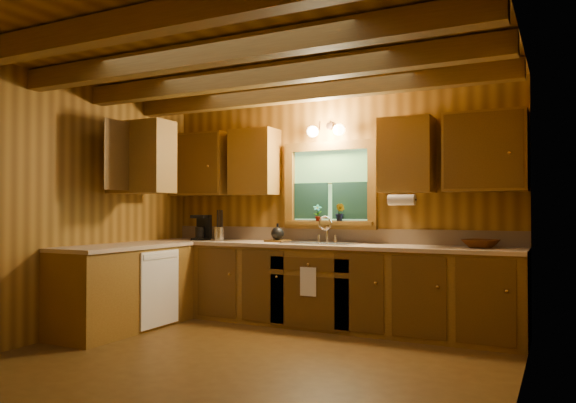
% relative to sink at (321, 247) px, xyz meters
% --- Properties ---
extents(room, '(4.20, 4.20, 4.20)m').
position_rel_sink_xyz_m(room, '(0.00, -1.60, 0.44)').
color(room, '#4C3312').
rests_on(room, ground).
extents(ceiling_beams, '(4.20, 2.54, 0.18)m').
position_rel_sink_xyz_m(ceiling_beams, '(0.00, -1.60, 1.63)').
color(ceiling_beams, brown).
rests_on(ceiling_beams, room).
extents(base_cabinets, '(4.20, 2.22, 0.86)m').
position_rel_sink_xyz_m(base_cabinets, '(-0.49, -0.32, -0.43)').
color(base_cabinets, brown).
rests_on(base_cabinets, ground).
extents(countertop, '(4.20, 2.24, 0.04)m').
position_rel_sink_xyz_m(countertop, '(-0.48, -0.31, 0.02)').
color(countertop, tan).
rests_on(countertop, base_cabinets).
extents(backsplash, '(4.20, 0.02, 0.16)m').
position_rel_sink_xyz_m(backsplash, '(0.00, 0.28, 0.12)').
color(backsplash, tan).
rests_on(backsplash, room).
extents(dishwasher_panel, '(0.02, 0.60, 0.80)m').
position_rel_sink_xyz_m(dishwasher_panel, '(-1.47, -0.92, -0.43)').
color(dishwasher_panel, white).
rests_on(dishwasher_panel, base_cabinets).
extents(upper_cabinets, '(4.19, 1.77, 0.78)m').
position_rel_sink_xyz_m(upper_cabinets, '(-0.56, -0.18, 0.98)').
color(upper_cabinets, brown).
rests_on(upper_cabinets, room).
extents(window, '(1.12, 0.08, 1.00)m').
position_rel_sink_xyz_m(window, '(0.00, 0.26, 0.67)').
color(window, brown).
rests_on(window, room).
extents(window_sill, '(1.06, 0.14, 0.04)m').
position_rel_sink_xyz_m(window_sill, '(0.00, 0.22, 0.26)').
color(window_sill, brown).
rests_on(window_sill, room).
extents(wall_sconce, '(0.45, 0.21, 0.17)m').
position_rel_sink_xyz_m(wall_sconce, '(0.00, 0.14, 1.31)').
color(wall_sconce, black).
rests_on(wall_sconce, room).
extents(paper_towel_roll, '(0.27, 0.11, 0.11)m').
position_rel_sink_xyz_m(paper_towel_roll, '(0.92, -0.07, 0.51)').
color(paper_towel_roll, white).
rests_on(paper_towel_roll, upper_cabinets).
extents(dish_towel, '(0.18, 0.01, 0.30)m').
position_rel_sink_xyz_m(dish_towel, '(0.00, -0.34, -0.34)').
color(dish_towel, white).
rests_on(dish_towel, base_cabinets).
extents(sink, '(0.82, 0.48, 0.43)m').
position_rel_sink_xyz_m(sink, '(0.00, 0.00, 0.00)').
color(sink, silver).
rests_on(sink, countertop).
extents(coffee_maker, '(0.17, 0.22, 0.31)m').
position_rel_sink_xyz_m(coffee_maker, '(-1.58, -0.01, 0.20)').
color(coffee_maker, black).
rests_on(coffee_maker, countertop).
extents(utensil_crock, '(0.13, 0.13, 0.37)m').
position_rel_sink_xyz_m(utensil_crock, '(-1.32, -0.03, 0.14)').
color(utensil_crock, silver).
rests_on(utensil_crock, countertop).
extents(cutting_board, '(0.29, 0.23, 0.02)m').
position_rel_sink_xyz_m(cutting_board, '(-0.56, 0.04, 0.06)').
color(cutting_board, '#513511').
rests_on(cutting_board, countertop).
extents(teakettle, '(0.15, 0.15, 0.19)m').
position_rel_sink_xyz_m(teakettle, '(-0.56, 0.04, 0.14)').
color(teakettle, black).
rests_on(teakettle, cutting_board).
extents(wicker_basket, '(0.41, 0.41, 0.08)m').
position_rel_sink_xyz_m(wicker_basket, '(1.66, 0.05, 0.09)').
color(wicker_basket, '#48230C').
rests_on(wicker_basket, countertop).
extents(potted_plant_left, '(0.12, 0.10, 0.19)m').
position_rel_sink_xyz_m(potted_plant_left, '(-0.13, 0.20, 0.38)').
color(potted_plant_left, '#513511').
rests_on(potted_plant_left, window_sill).
extents(potted_plant_right, '(0.13, 0.12, 0.20)m').
position_rel_sink_xyz_m(potted_plant_right, '(0.14, 0.21, 0.38)').
color(potted_plant_right, '#513511').
rests_on(potted_plant_right, window_sill).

